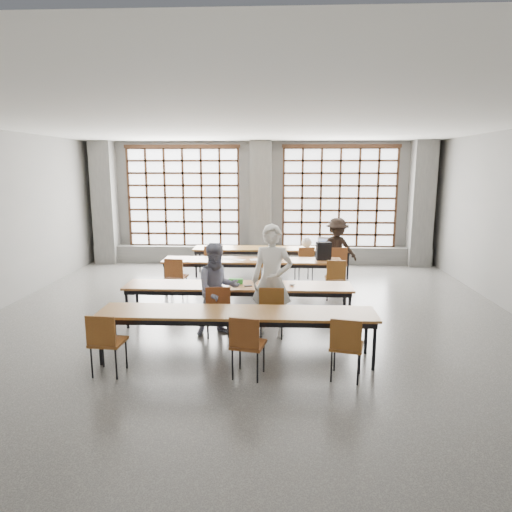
{
  "coord_description": "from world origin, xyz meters",
  "views": [
    {
      "loc": [
        0.46,
        -7.77,
        2.77
      ],
      "look_at": [
        0.09,
        0.4,
        1.17
      ],
      "focal_mm": 32.0,
      "sensor_mm": 36.0,
      "label": 1
    }
  ],
  "objects_px": {
    "chair_back_right": "(338,261)",
    "chair_mid_left": "(176,274)",
    "chair_mid_centre": "(269,275)",
    "chair_back_mid": "(305,260)",
    "student_female": "(218,289)",
    "desk_row_a": "(272,250)",
    "chair_front_left": "(218,306)",
    "chair_near_mid": "(247,340)",
    "desk_row_d": "(237,316)",
    "laptop_front": "(270,280)",
    "phone": "(248,286)",
    "backpack": "(324,251)",
    "desk_row_c": "(238,288)",
    "student_back": "(337,250)",
    "chair_back_left": "(214,260)",
    "chair_near_right": "(346,342)",
    "laptop_back": "(324,245)",
    "desk_row_b": "(252,262)",
    "student_male": "(272,281)",
    "green_box": "(236,281)",
    "chair_front_right": "(272,306)",
    "chair_near_left": "(105,338)",
    "mouse": "(292,285)",
    "red_pouch": "(108,338)",
    "chair_mid_right": "(336,275)",
    "plastic_bag": "(307,242)"
  },
  "relations": [
    {
      "from": "student_male",
      "to": "student_female",
      "type": "height_order",
      "value": "student_male"
    },
    {
      "from": "chair_back_right",
      "to": "laptop_back",
      "type": "bearing_deg",
      "value": 108.82
    },
    {
      "from": "desk_row_b",
      "to": "student_male",
      "type": "distance_m",
      "value": 2.8
    },
    {
      "from": "chair_front_left",
      "to": "student_back",
      "type": "bearing_deg",
      "value": 58.09
    },
    {
      "from": "desk_row_a",
      "to": "chair_near_mid",
      "type": "relative_size",
      "value": 4.55
    },
    {
      "from": "student_female",
      "to": "chair_back_left",
      "type": "bearing_deg",
      "value": 76.58
    },
    {
      "from": "desk_row_d",
      "to": "chair_mid_left",
      "type": "relative_size",
      "value": 4.55
    },
    {
      "from": "student_female",
      "to": "laptop_front",
      "type": "bearing_deg",
      "value": 12.94
    },
    {
      "from": "student_male",
      "to": "chair_front_left",
      "type": "bearing_deg",
      "value": -160.43
    },
    {
      "from": "chair_back_right",
      "to": "chair_mid_left",
      "type": "relative_size",
      "value": 1.0
    },
    {
      "from": "chair_back_mid",
      "to": "student_female",
      "type": "distance_m",
      "value": 4.02
    },
    {
      "from": "chair_back_mid",
      "to": "mouse",
      "type": "bearing_deg",
      "value": -97.43
    },
    {
      "from": "student_male",
      "to": "green_box",
      "type": "xyz_separation_m",
      "value": [
        -0.65,
        0.58,
        -0.16
      ]
    },
    {
      "from": "student_male",
      "to": "phone",
      "type": "bearing_deg",
      "value": 147.75
    },
    {
      "from": "chair_back_left",
      "to": "chair_mid_centre",
      "type": "xyz_separation_m",
      "value": [
        1.39,
        -1.53,
        0.0
      ]
    },
    {
      "from": "chair_back_left",
      "to": "backpack",
      "type": "distance_m",
      "value": 2.76
    },
    {
      "from": "desk_row_a",
      "to": "backpack",
      "type": "height_order",
      "value": "backpack"
    },
    {
      "from": "desk_row_c",
      "to": "chair_back_right",
      "type": "height_order",
      "value": "chair_back_right"
    },
    {
      "from": "chair_near_left",
      "to": "mouse",
      "type": "xyz_separation_m",
      "value": [
        2.55,
        2.11,
        0.21
      ]
    },
    {
      "from": "green_box",
      "to": "plastic_bag",
      "type": "distance_m",
      "value": 4.03
    },
    {
      "from": "chair_back_mid",
      "to": "green_box",
      "type": "xyz_separation_m",
      "value": [
        -1.41,
        -3.07,
        0.24
      ]
    },
    {
      "from": "desk_row_b",
      "to": "chair_front_left",
      "type": "distance_m",
      "value": 2.91
    },
    {
      "from": "chair_front_right",
      "to": "mouse",
      "type": "xyz_separation_m",
      "value": [
        0.35,
        0.61,
        0.21
      ]
    },
    {
      "from": "laptop_back",
      "to": "plastic_bag",
      "type": "height_order",
      "value": "plastic_bag"
    },
    {
      "from": "chair_back_mid",
      "to": "desk_row_b",
      "type": "bearing_deg",
      "value": -144.04
    },
    {
      "from": "laptop_front",
      "to": "phone",
      "type": "height_order",
      "value": "laptop_front"
    },
    {
      "from": "chair_front_left",
      "to": "red_pouch",
      "type": "relative_size",
      "value": 4.4
    },
    {
      "from": "desk_row_a",
      "to": "desk_row_c",
      "type": "bearing_deg",
      "value": -98.2
    },
    {
      "from": "chair_near_left",
      "to": "laptop_back",
      "type": "distance_m",
      "value": 6.97
    },
    {
      "from": "chair_front_left",
      "to": "chair_near_mid",
      "type": "relative_size",
      "value": 1.0
    },
    {
      "from": "chair_near_right",
      "to": "mouse",
      "type": "bearing_deg",
      "value": 106.82
    },
    {
      "from": "chair_front_left",
      "to": "chair_near_mid",
      "type": "distance_m",
      "value": 1.61
    },
    {
      "from": "chair_mid_centre",
      "to": "laptop_back",
      "type": "relative_size",
      "value": 2.16
    },
    {
      "from": "chair_back_right",
      "to": "phone",
      "type": "relative_size",
      "value": 6.77
    },
    {
      "from": "chair_back_left",
      "to": "chair_near_right",
      "type": "xyz_separation_m",
      "value": [
        2.46,
        -5.28,
        0.0
      ]
    },
    {
      "from": "student_back",
      "to": "chair_near_mid",
      "type": "bearing_deg",
      "value": -123.37
    },
    {
      "from": "chair_mid_centre",
      "to": "chair_back_right",
      "type": "bearing_deg",
      "value": 42.91
    },
    {
      "from": "chair_near_left",
      "to": "laptop_front",
      "type": "bearing_deg",
      "value": 46.09
    },
    {
      "from": "desk_row_d",
      "to": "laptop_back",
      "type": "bearing_deg",
      "value": 71.55
    },
    {
      "from": "student_female",
      "to": "phone",
      "type": "xyz_separation_m",
      "value": [
        0.48,
        0.4,
        -0.04
      ]
    },
    {
      "from": "green_box",
      "to": "chair_front_right",
      "type": "bearing_deg",
      "value": -47.54
    },
    {
      "from": "desk_row_d",
      "to": "student_female",
      "type": "relative_size",
      "value": 2.57
    },
    {
      "from": "desk_row_d",
      "to": "student_back",
      "type": "bearing_deg",
      "value": 66.91
    },
    {
      "from": "laptop_back",
      "to": "green_box",
      "type": "relative_size",
      "value": 1.63
    },
    {
      "from": "desk_row_a",
      "to": "chair_front_left",
      "type": "height_order",
      "value": "chair_front_left"
    },
    {
      "from": "chair_mid_centre",
      "to": "chair_mid_left",
      "type": "bearing_deg",
      "value": -179.99
    },
    {
      "from": "laptop_back",
      "to": "phone",
      "type": "height_order",
      "value": "laptop_back"
    },
    {
      "from": "chair_front_right",
      "to": "laptop_back",
      "type": "distance_m",
      "value": 4.7
    },
    {
      "from": "desk_row_d",
      "to": "chair_mid_right",
      "type": "distance_m",
      "value": 3.61
    },
    {
      "from": "chair_near_left",
      "to": "chair_near_right",
      "type": "xyz_separation_m",
      "value": [
        3.19,
        0.0,
        0.0
      ]
    }
  ]
}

